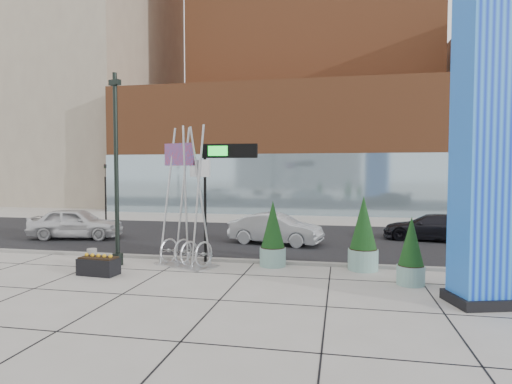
% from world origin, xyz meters
% --- Properties ---
extents(ground, '(160.00, 160.00, 0.00)m').
position_xyz_m(ground, '(0.00, 0.00, 0.00)').
color(ground, '#9E9991').
rests_on(ground, ground).
extents(street_asphalt, '(80.00, 12.00, 0.02)m').
position_xyz_m(street_asphalt, '(0.00, 10.00, 0.01)').
color(street_asphalt, black).
rests_on(street_asphalt, ground).
extents(curb_edge, '(80.00, 0.30, 0.12)m').
position_xyz_m(curb_edge, '(0.00, 4.00, 0.06)').
color(curb_edge, gray).
rests_on(curb_edge, ground).
extents(tower_podium, '(34.00, 10.00, 11.00)m').
position_xyz_m(tower_podium, '(1.00, 27.00, 5.50)').
color(tower_podium, brown).
rests_on(tower_podium, ground).
extents(tower_glass_front, '(34.00, 0.60, 5.00)m').
position_xyz_m(tower_glass_front, '(1.00, 22.20, 2.50)').
color(tower_glass_front, '#8CA5B2').
rests_on(tower_glass_front, ground).
extents(building_beige_left, '(18.00, 20.00, 34.00)m').
position_xyz_m(building_beige_left, '(-26.00, 34.00, 17.00)').
color(building_beige_left, gray).
rests_on(building_beige_left, ground).
extents(blue_pylon, '(3.31, 2.16, 10.16)m').
position_xyz_m(blue_pylon, '(8.83, 0.26, 4.91)').
color(blue_pylon, '#0E30D4').
rests_on(blue_pylon, ground).
extents(lamp_post, '(0.50, 0.41, 7.39)m').
position_xyz_m(lamp_post, '(-4.13, 2.56, 3.02)').
color(lamp_post, black).
rests_on(lamp_post, ground).
extents(public_art_sculpture, '(2.63, 2.01, 5.37)m').
position_xyz_m(public_art_sculpture, '(-1.48, 3.00, 1.41)').
color(public_art_sculpture, silver).
rests_on(public_art_sculpture, ground).
extents(concrete_bollard, '(0.37, 0.37, 0.71)m').
position_xyz_m(concrete_bollard, '(-4.88, 2.00, 0.36)').
color(concrete_bollard, gray).
rests_on(concrete_bollard, ground).
extents(overhead_street_sign, '(2.23, 0.33, 4.72)m').
position_xyz_m(overhead_street_sign, '(-0.17, 3.80, 4.05)').
color(overhead_street_sign, black).
rests_on(overhead_street_sign, ground).
extents(round_planter_east, '(0.89, 0.89, 2.22)m').
position_xyz_m(round_planter_east, '(6.58, 1.80, 1.05)').
color(round_planter_east, '#81ADA4').
rests_on(round_planter_east, ground).
extents(round_planter_mid, '(1.10, 1.10, 2.75)m').
position_xyz_m(round_planter_mid, '(5.18, 3.60, 1.30)').
color(round_planter_mid, '#81ADA4').
rests_on(round_planter_mid, ground).
extents(round_planter_west, '(1.01, 1.01, 2.52)m').
position_xyz_m(round_planter_west, '(1.80, 3.60, 1.19)').
color(round_planter_west, '#81ADA4').
rests_on(round_planter_west, ground).
extents(box_planter_north, '(1.43, 0.81, 0.75)m').
position_xyz_m(box_planter_north, '(-4.00, 1.00, 0.35)').
color(box_planter_north, black).
rests_on(box_planter_north, ground).
extents(car_white_west, '(5.08, 2.76, 1.64)m').
position_xyz_m(car_white_west, '(-9.57, 7.94, 0.82)').
color(car_white_west, white).
rests_on(car_white_west, ground).
extents(car_silver_mid, '(4.83, 2.49, 1.52)m').
position_xyz_m(car_silver_mid, '(1.18, 8.35, 0.76)').
color(car_silver_mid, '#B1B5B9').
rests_on(car_silver_mid, ground).
extents(car_dark_east, '(5.01, 2.70, 1.38)m').
position_xyz_m(car_dark_east, '(8.97, 11.01, 0.69)').
color(car_dark_east, black).
rests_on(car_dark_east, ground).
extents(traffic_signal, '(0.15, 0.18, 4.10)m').
position_xyz_m(traffic_signal, '(-12.00, 15.00, 2.30)').
color(traffic_signal, black).
rests_on(traffic_signal, ground).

